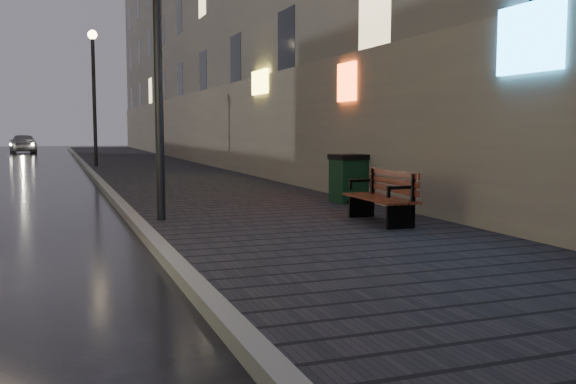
{
  "coord_description": "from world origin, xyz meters",
  "views": [
    {
      "loc": [
        0.22,
        -4.36,
        1.62
      ],
      "look_at": [
        2.92,
        2.96,
        0.85
      ],
      "focal_mm": 40.0,
      "sensor_mm": 36.0,
      "label": 1
    }
  ],
  "objects_px": {
    "car_far": "(23,143)",
    "lamp_near": "(157,9)",
    "trash_bin": "(348,178)",
    "bench": "(384,196)",
    "lamp_far": "(94,81)"
  },
  "relations": [
    {
      "from": "car_far",
      "to": "lamp_near",
      "type": "bearing_deg",
      "value": 89.22
    },
    {
      "from": "trash_bin",
      "to": "lamp_near",
      "type": "bearing_deg",
      "value": -166.82
    },
    {
      "from": "lamp_near",
      "to": "bench",
      "type": "xyz_separation_m",
      "value": [
        3.25,
        -1.49,
        -2.92
      ]
    },
    {
      "from": "car_far",
      "to": "lamp_far",
      "type": "bearing_deg",
      "value": 93.52
    },
    {
      "from": "lamp_near",
      "to": "bench",
      "type": "relative_size",
      "value": 3.23
    },
    {
      "from": "bench",
      "to": "lamp_near",
      "type": "bearing_deg",
      "value": 157.02
    },
    {
      "from": "bench",
      "to": "trash_bin",
      "type": "relative_size",
      "value": 1.7
    },
    {
      "from": "lamp_near",
      "to": "bench",
      "type": "distance_m",
      "value": 4.62
    },
    {
      "from": "trash_bin",
      "to": "car_far",
      "type": "bearing_deg",
      "value": 97.48
    },
    {
      "from": "lamp_far",
      "to": "car_far",
      "type": "bearing_deg",
      "value": 99.72
    },
    {
      "from": "bench",
      "to": "car_far",
      "type": "relative_size",
      "value": 0.43
    },
    {
      "from": "car_far",
      "to": "bench",
      "type": "bearing_deg",
      "value": 93.89
    },
    {
      "from": "lamp_far",
      "to": "trash_bin",
      "type": "xyz_separation_m",
      "value": [
        3.95,
        -14.74,
        -2.85
      ]
    },
    {
      "from": "lamp_near",
      "to": "lamp_far",
      "type": "bearing_deg",
      "value": 90.0
    },
    {
      "from": "trash_bin",
      "to": "bench",
      "type": "bearing_deg",
      "value": -108.86
    }
  ]
}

